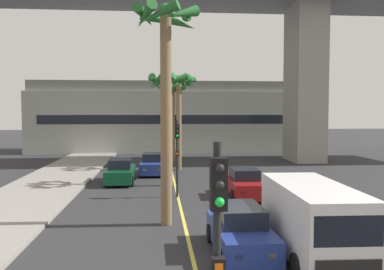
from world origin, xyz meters
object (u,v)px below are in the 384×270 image
Objects in this scene: car_queue_fourth at (244,184)px; traffic_light_median_far at (177,148)px; car_queue_front at (153,165)px; palm_tree_farthest_median at (173,101)px; palm_tree_mid_median at (179,95)px; palm_tree_far_median at (170,92)px; car_queue_third at (120,172)px; delivery_van at (312,219)px; palm_tree_near_median at (166,60)px; traffic_light_median_near at (218,243)px; car_queue_second at (240,232)px.

traffic_light_median_far reaches higher than car_queue_fourth.
car_queue_front is 0.58× the size of palm_tree_farthest_median.
palm_tree_farthest_median reaches higher than car_queue_front.
palm_tree_far_median is at bearing -97.59° from palm_tree_mid_median.
palm_tree_farthest_median reaches higher than car_queue_fourth.
delivery_van is (7.25, -14.51, 0.57)m from car_queue_third.
car_queue_fourth is (5.08, -8.61, 0.00)m from car_queue_front.
palm_tree_mid_median reaches higher than delivery_van.
car_queue_fourth is at bearing 49.53° from palm_tree_near_median.
traffic_light_median_near is at bearing -87.09° from car_queue_front.
car_queue_front is 0.58× the size of palm_tree_far_median.
traffic_light_median_far is 0.59× the size of palm_tree_far_median.
traffic_light_median_far reaches higher than delivery_van.
car_queue_fourth is (7.15, -5.05, 0.00)m from car_queue_third.
car_queue_fourth is at bearing -74.25° from palm_tree_mid_median.
palm_tree_near_median is (-4.37, -5.13, 6.02)m from car_queue_fourth.
traffic_light_median_near is 16.04m from traffic_light_median_far.
car_queue_third is at bearing -120.07° from car_queue_front.
traffic_light_median_near is at bearing -89.68° from palm_tree_far_median.
palm_tree_mid_median is (4.12, 5.67, 5.27)m from car_queue_third.
delivery_van is at bearing -82.37° from palm_tree_farthest_median.
delivery_van is 0.70× the size of palm_tree_mid_median.
car_queue_third is at bearing 110.39° from car_queue_second.
palm_tree_near_median is 21.20m from palm_tree_farthest_median.
palm_tree_near_median is at bearing -87.04° from car_queue_front.
car_queue_second is 13.63m from palm_tree_far_median.
palm_tree_farthest_median is at bearing 101.66° from car_queue_fourth.
palm_tree_near_median reaches higher than palm_tree_mid_median.
palm_tree_farthest_median is (1.78, 7.42, 4.98)m from car_queue_front.
car_queue_second is at bearing -103.06° from car_queue_fourth.
traffic_light_median_far is at bearing 100.38° from car_queue_second.
traffic_light_median_near is 0.56× the size of palm_tree_mid_median.
traffic_light_median_near is (-1.81, -7.12, 1.99)m from car_queue_second.
palm_tree_farthest_median reaches higher than car_queue_third.
car_queue_third is 12.14m from palm_tree_near_median.
car_queue_third is at bearing 98.99° from traffic_light_median_near.
car_queue_third is 6.22m from palm_tree_far_median.
palm_tree_far_median is at bearing -76.88° from car_queue_front.
palm_tree_far_median is at bearing 136.54° from car_queue_fourth.
car_queue_front and car_queue_third have the same top height.
delivery_van is 20.95m from palm_tree_mid_median.
traffic_light_median_near is 0.58× the size of palm_tree_farthest_median.
traffic_light_median_far is (-3.77, 9.65, 1.43)m from delivery_van.
palm_tree_near_median is (-0.71, -5.32, 4.02)m from traffic_light_median_far.
car_queue_front is 10.00m from car_queue_fourth.
car_queue_front is at bearing 59.93° from car_queue_third.
palm_tree_farthest_median reaches higher than traffic_light_median_far.
traffic_light_median_far is (1.42, -8.41, 1.99)m from car_queue_front.
palm_tree_mid_median is (0.64, 10.52, 3.28)m from traffic_light_median_far.
car_queue_third is at bearing 157.81° from palm_tree_far_median.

